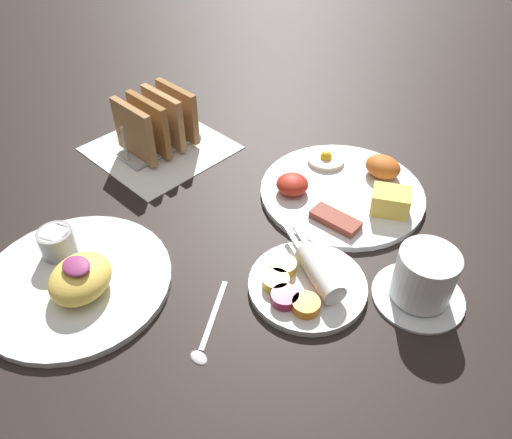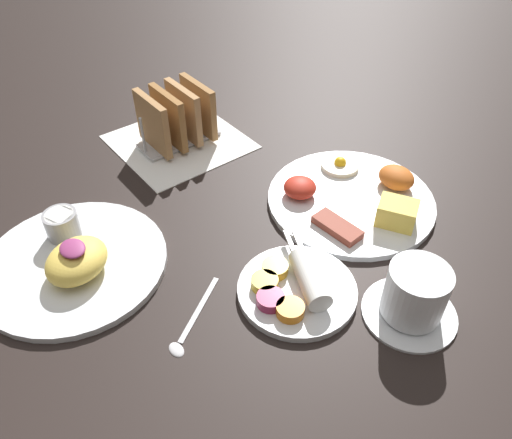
# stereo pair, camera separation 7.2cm
# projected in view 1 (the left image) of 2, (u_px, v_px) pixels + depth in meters

# --- Properties ---
(ground_plane) EXTENTS (3.00, 3.00, 0.00)m
(ground_plane) POSITION_uv_depth(u_px,v_px,m) (219.00, 227.00, 0.76)
(ground_plane) COLOR black
(napkin_flat) EXTENTS (0.22, 0.22, 0.00)m
(napkin_flat) POSITION_uv_depth(u_px,v_px,m) (160.00, 148.00, 0.91)
(napkin_flat) COLOR white
(napkin_flat) RESTS_ON ground_plane
(plate_breakfast) EXTENTS (0.26, 0.26, 0.05)m
(plate_breakfast) POSITION_uv_depth(u_px,v_px,m) (345.00, 189.00, 0.81)
(plate_breakfast) COLOR white
(plate_breakfast) RESTS_ON ground_plane
(plate_condiments) EXTENTS (0.16, 0.16, 0.04)m
(plate_condiments) POSITION_uv_depth(u_px,v_px,m) (305.00, 284.00, 0.66)
(plate_condiments) COLOR white
(plate_condiments) RESTS_ON ground_plane
(plate_foreground) EXTENTS (0.26, 0.26, 0.06)m
(plate_foreground) POSITION_uv_depth(u_px,v_px,m) (75.00, 277.00, 0.66)
(plate_foreground) COLOR white
(plate_foreground) RESTS_ON ground_plane
(toast_rack) EXTENTS (0.10, 0.15, 0.10)m
(toast_rack) POSITION_uv_depth(u_px,v_px,m) (157.00, 124.00, 0.88)
(toast_rack) COLOR #B7B7BC
(toast_rack) RESTS_ON ground_plane
(coffee_cup) EXTENTS (0.12, 0.12, 0.08)m
(coffee_cup) POSITION_uv_depth(u_px,v_px,m) (424.00, 279.00, 0.63)
(coffee_cup) COLOR white
(coffee_cup) RESTS_ON ground_plane
(teaspoon) EXTENTS (0.08, 0.11, 0.01)m
(teaspoon) POSITION_uv_depth(u_px,v_px,m) (207.00, 334.00, 0.61)
(teaspoon) COLOR silver
(teaspoon) RESTS_ON ground_plane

